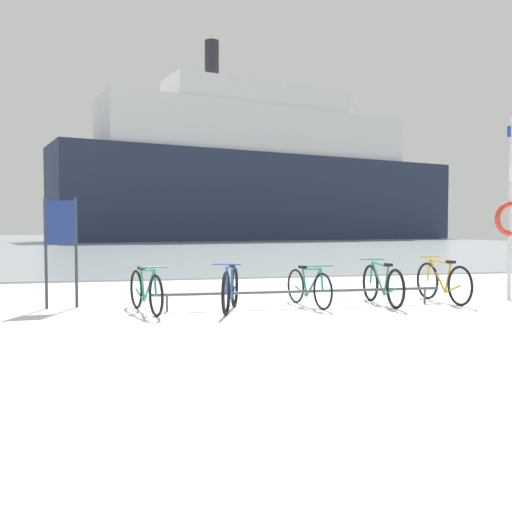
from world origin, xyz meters
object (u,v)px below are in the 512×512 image
at_px(info_sign, 61,234).
at_px(rescue_post, 510,213).
at_px(bicycle_1, 230,289).
at_px(bicycle_3, 382,285).
at_px(ferry_ship, 267,177).
at_px(bicycle_4, 443,282).
at_px(bicycle_2, 309,287).
at_px(bicycle_0, 146,291).

xyz_separation_m(info_sign, rescue_post, (8.26, -0.85, 0.38)).
height_order(bicycle_1, info_sign, info_sign).
distance_m(bicycle_1, bicycle_3, 2.81).
xyz_separation_m(bicycle_3, ferry_ship, (12.99, 57.20, 7.09)).
relative_size(info_sign, rescue_post, 0.55).
xyz_separation_m(bicycle_4, rescue_post, (1.44, 0.03, 1.29)).
relative_size(bicycle_2, bicycle_4, 0.92).
height_order(rescue_post, ferry_ship, ferry_ship).
distance_m(bicycle_1, bicycle_2, 1.48).
bearing_deg(bicycle_1, bicycle_0, 173.61).
height_order(bicycle_0, info_sign, info_sign).
xyz_separation_m(bicycle_0, bicycle_1, (1.38, -0.15, 0.01)).
distance_m(bicycle_4, rescue_post, 1.94).
relative_size(bicycle_0, bicycle_3, 0.97).
bearing_deg(bicycle_0, info_sign, 147.08).
relative_size(bicycle_1, rescue_post, 0.47).
xyz_separation_m(bicycle_1, ferry_ship, (15.79, 57.31, 7.08)).
height_order(bicycle_4, info_sign, info_sign).
xyz_separation_m(bicycle_0, info_sign, (-1.38, 0.89, 0.93)).
distance_m(bicycle_4, ferry_ship, 58.77).
distance_m(bicycle_2, ferry_ship, 59.27).
distance_m(bicycle_3, ferry_ship, 59.08).
bearing_deg(bicycle_2, ferry_ship, 75.90).
height_order(bicycle_1, bicycle_3, bicycle_1).
relative_size(bicycle_3, info_sign, 0.93).
bearing_deg(rescue_post, bicycle_4, -178.70).
bearing_deg(ferry_ship, bicycle_2, -104.10).
bearing_deg(info_sign, bicycle_1, -20.80).
bearing_deg(info_sign, bicycle_2, -10.86).
distance_m(bicycle_2, bicycle_3, 1.36).
xyz_separation_m(bicycle_3, rescue_post, (2.69, 0.08, 1.30)).
height_order(bicycle_1, bicycle_4, bicycle_4).
xyz_separation_m(bicycle_2, info_sign, (-4.22, 0.81, 0.94)).
distance_m(bicycle_3, rescue_post, 2.99).
bearing_deg(bicycle_0, rescue_post, 0.36).
height_order(bicycle_2, info_sign, info_sign).
bearing_deg(bicycle_2, bicycle_0, -178.28).
relative_size(rescue_post, ferry_ship, 0.07).
xyz_separation_m(bicycle_1, bicycle_3, (2.81, 0.12, -0.00)).
distance_m(bicycle_0, bicycle_3, 4.19).
bearing_deg(ferry_ship, bicycle_4, -101.61).
bearing_deg(bicycle_4, bicycle_0, -179.89).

